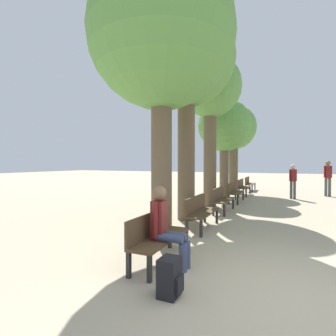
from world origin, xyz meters
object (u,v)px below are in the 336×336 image
at_px(bench_row_3, 234,191).
at_px(pedestrian_near, 328,176).
at_px(tree_row_3, 224,126).
at_px(tree_row_0, 161,38).
at_px(tree_row_4, 234,129).
at_px(bench_row_1, 200,210).
at_px(tree_row_2, 210,91).
at_px(bench_row_2, 221,198).
at_px(bench_row_4, 243,186).
at_px(bench_row_0, 157,233).
at_px(tree_row_1, 186,62).
at_px(pedestrian_mid, 293,179).
at_px(bench_row_5, 249,183).
at_px(person_seated, 166,224).
at_px(backpack, 170,277).

height_order(bench_row_3, pedestrian_near, pedestrian_near).
bearing_deg(tree_row_3, tree_row_0, -90.00).
relative_size(tree_row_0, tree_row_3, 1.35).
bearing_deg(tree_row_4, pedestrian_near, 3.01).
height_order(bench_row_1, tree_row_2, tree_row_2).
xyz_separation_m(bench_row_2, bench_row_3, (0.00, 2.42, 0.00)).
relative_size(bench_row_4, tree_row_4, 0.32).
height_order(tree_row_4, pedestrian_near, tree_row_4).
xyz_separation_m(bench_row_0, bench_row_4, (0.00, 9.66, 0.00)).
distance_m(bench_row_1, tree_row_2, 5.25).
xyz_separation_m(bench_row_1, tree_row_1, (-0.68, 0.84, 4.09)).
xyz_separation_m(tree_row_3, pedestrian_mid, (2.95, 0.93, -2.45)).
relative_size(tree_row_0, pedestrian_mid, 4.01).
bearing_deg(tree_row_3, bench_row_5, 79.59).
distance_m(bench_row_0, tree_row_4, 11.20).
bearing_deg(person_seated, bench_row_2, 92.54).
distance_m(bench_row_5, backpack, 13.05).
relative_size(bench_row_5, tree_row_0, 0.25).
relative_size(bench_row_5, backpack, 3.25).
relative_size(tree_row_1, pedestrian_mid, 3.88).
bearing_deg(bench_row_2, bench_row_4, 90.00).
relative_size(bench_row_5, tree_row_1, 0.26).
bearing_deg(pedestrian_near, bench_row_1, -114.16).
relative_size(tree_row_1, tree_row_3, 1.31).
relative_size(pedestrian_near, pedestrian_mid, 1.11).
bearing_deg(pedestrian_mid, person_seated, -102.23).
bearing_deg(tree_row_2, person_seated, -81.45).
distance_m(bench_row_2, bench_row_3, 2.42).
relative_size(tree_row_0, person_seated, 4.87).
height_order(bench_row_2, tree_row_1, tree_row_1).
height_order(bench_row_4, tree_row_4, tree_row_4).
relative_size(bench_row_0, backpack, 3.25).
distance_m(tree_row_1, pedestrian_mid, 7.67).
xyz_separation_m(bench_row_4, tree_row_4, (-0.68, 1.09, 3.04)).
bearing_deg(tree_row_1, tree_row_3, 90.00).
distance_m(tree_row_2, tree_row_3, 2.73).
bearing_deg(bench_row_2, tree_row_0, -101.84).
relative_size(bench_row_0, bench_row_5, 1.00).
height_order(bench_row_4, tree_row_3, tree_row_3).
bearing_deg(pedestrian_near, bench_row_5, 164.27).
height_order(tree_row_1, tree_row_3, tree_row_1).
bearing_deg(bench_row_1, bench_row_2, 90.00).
bearing_deg(bench_row_0, bench_row_1, 90.00).
bearing_deg(bench_row_3, tree_row_2, -115.99).
bearing_deg(tree_row_1, bench_row_2, 66.73).
bearing_deg(tree_row_2, bench_row_3, 64.01).
height_order(bench_row_0, bench_row_1, same).
bearing_deg(bench_row_3, pedestrian_near, 44.25).
relative_size(bench_row_1, bench_row_2, 1.00).
bearing_deg(pedestrian_mid, tree_row_2, -130.41).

